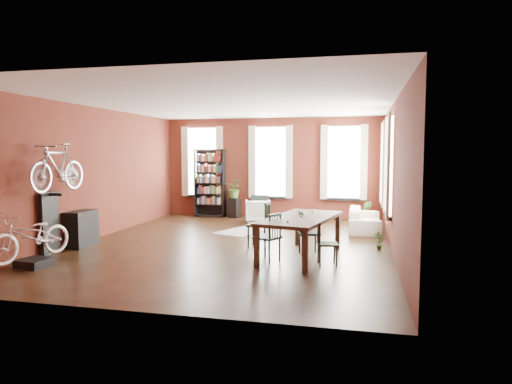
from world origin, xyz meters
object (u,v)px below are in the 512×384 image
(dining_chair_a, at_px, (267,237))
(white_armchair, at_px, (258,210))
(dining_table, at_px, (301,237))
(bicycle_floor, at_px, (31,215))
(cream_sofa, at_px, (365,216))
(bookshelf, at_px, (210,183))
(dining_chair_d, at_px, (309,233))
(plant_stand, at_px, (234,208))
(dining_chair_c, at_px, (327,244))
(bike_trainer, at_px, (35,263))
(dining_chair_b, at_px, (259,225))
(console_table, at_px, (81,229))

(dining_chair_a, relative_size, white_armchair, 1.25)
(dining_table, relative_size, bicycle_floor, 1.46)
(cream_sofa, bearing_deg, dining_table, 159.97)
(bookshelf, xyz_separation_m, bicycle_floor, (-1.04, -7.07, -0.12))
(dining_table, height_order, dining_chair_d, dining_chair_d)
(plant_stand, bearing_deg, dining_chair_c, -58.94)
(dining_chair_c, xyz_separation_m, bike_trainer, (-5.26, -1.33, -0.33))
(plant_stand, bearing_deg, dining_table, -61.06)
(white_armchair, xyz_separation_m, bike_trainer, (-2.83, -6.16, -0.30))
(dining_chair_b, relative_size, dining_chair_d, 1.12)
(dining_chair_a, distance_m, dining_chair_c, 1.16)
(bookshelf, xyz_separation_m, console_table, (-1.28, -5.20, -0.70))
(dining_chair_a, height_order, bike_trainer, dining_chair_a)
(dining_chair_a, relative_size, cream_sofa, 0.45)
(dining_chair_a, distance_m, plant_stand, 6.02)
(console_table, bearing_deg, bookshelf, 76.17)
(dining_chair_b, relative_size, plant_stand, 1.58)
(dining_chair_a, bearing_deg, white_armchair, -141.14)
(dining_chair_c, distance_m, bike_trainer, 5.44)
(white_armchair, bearing_deg, console_table, 39.85)
(dining_chair_d, distance_m, bike_trainer, 5.30)
(dining_chair_b, relative_size, dining_chair_c, 1.24)
(dining_chair_c, height_order, console_table, dining_chair_c)
(bookshelf, bearing_deg, plant_stand, -4.38)
(dining_chair_a, relative_size, bike_trainer, 1.82)
(dining_table, distance_m, bike_trainer, 5.06)
(dining_chair_a, height_order, dining_chair_b, dining_chair_b)
(dining_chair_d, bearing_deg, bike_trainer, 96.59)
(dining_chair_d, xyz_separation_m, bookshelf, (-3.81, 4.90, 0.65))
(white_armchair, relative_size, bicycle_floor, 0.45)
(dining_table, xyz_separation_m, bike_trainer, (-4.70, -1.84, -0.34))
(dining_table, xyz_separation_m, bicycle_floor, (-4.71, -1.88, 0.56))
(bookshelf, height_order, plant_stand, bookshelf)
(dining_chair_a, height_order, dining_chair_c, dining_chair_a)
(dining_chair_b, height_order, cream_sofa, dining_chair_b)
(bike_trainer, relative_size, plant_stand, 0.81)
(cream_sofa, distance_m, plant_stand, 4.43)
(dining_chair_b, height_order, dining_chair_d, dining_chair_b)
(white_armchair, bearing_deg, dining_chair_b, 88.59)
(console_table, bearing_deg, bicycle_floor, -82.63)
(dining_chair_d, relative_size, bike_trainer, 1.75)
(console_table, bearing_deg, white_armchair, 54.42)
(bike_trainer, xyz_separation_m, console_table, (-0.26, 1.84, 0.33))
(dining_chair_a, distance_m, dining_chair_b, 1.33)
(white_armchair, height_order, bike_trainer, white_armchair)
(dining_table, relative_size, dining_chair_b, 2.40)
(dining_chair_d, height_order, bookshelf, bookshelf)
(dining_table, height_order, bookshelf, bookshelf)
(bicycle_floor, bearing_deg, dining_chair_a, 31.93)
(dining_chair_c, distance_m, cream_sofa, 4.08)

